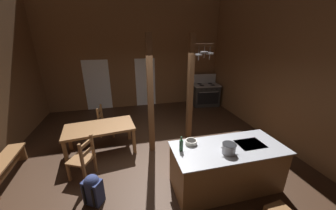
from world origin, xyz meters
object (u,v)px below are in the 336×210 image
object	(u,v)px
kitchen_island	(226,167)
mixing_bowl_on_counter	(191,142)
stove_range	(205,94)
ladderback_chair_by_post	(83,159)
bench_along_left_wall	(4,166)
ladderback_chair_near_window	(105,121)
backpack	(93,188)
bottle_tall_on_counter	(181,145)
dining_table	(100,129)
stockpot_on_counter	(229,148)

from	to	relation	value
kitchen_island	mixing_bowl_on_counter	size ratio (longest dim) A/B	9.41
stove_range	ladderback_chair_by_post	bearing A→B (deg)	-140.86
stove_range	bench_along_left_wall	world-z (taller)	stove_range
stove_range	mixing_bowl_on_counter	distance (m)	4.94
ladderback_chair_near_window	bench_along_left_wall	xyz separation A→B (m)	(-1.99, -1.48, -0.15)
ladderback_chair_near_window	backpack	xyz separation A→B (m)	(-0.06, -2.59, -0.14)
stove_range	backpack	xyz separation A→B (m)	(-4.21, -4.41, -0.17)
backpack	stove_range	bearing A→B (deg)	46.33
kitchen_island	backpack	distance (m)	2.56
stove_range	backpack	world-z (taller)	stove_range
stove_range	bottle_tall_on_counter	size ratio (longest dim) A/B	4.58
kitchen_island	mixing_bowl_on_counter	world-z (taller)	mixing_bowl_on_counter
bottle_tall_on_counter	kitchen_island	bearing A→B (deg)	-6.93
stove_range	backpack	size ratio (longest dim) A/B	2.21
bottle_tall_on_counter	ladderback_chair_by_post	bearing A→B (deg)	155.76
kitchen_island	ladderback_chair_near_window	size ratio (longest dim) A/B	2.28
ladderback_chair_near_window	bottle_tall_on_counter	distance (m)	3.16
mixing_bowl_on_counter	backpack	bearing A→B (deg)	-177.78
stove_range	mixing_bowl_on_counter	bearing A→B (deg)	-118.15
dining_table	stockpot_on_counter	xyz separation A→B (m)	(2.43, -2.05, 0.36)
stove_range	bench_along_left_wall	size ratio (longest dim) A/B	0.91
mixing_bowl_on_counter	ladderback_chair_near_window	bearing A→B (deg)	125.95
backpack	stockpot_on_counter	xyz separation A→B (m)	(2.44, -0.37, 0.70)
kitchen_island	ladderback_chair_by_post	world-z (taller)	ladderback_chair_by_post
stockpot_on_counter	bottle_tall_on_counter	xyz separation A→B (m)	(-0.81, 0.28, 0.02)
stockpot_on_counter	ladderback_chair_by_post	bearing A→B (deg)	157.30
bench_along_left_wall	kitchen_island	bearing A→B (deg)	-16.39
dining_table	bottle_tall_on_counter	bearing A→B (deg)	-47.51
stockpot_on_counter	mixing_bowl_on_counter	bearing A→B (deg)	141.01
ladderback_chair_near_window	kitchen_island	bearing A→B (deg)	-48.37
bench_along_left_wall	backpack	world-z (taller)	backpack
kitchen_island	dining_table	world-z (taller)	kitchen_island
ladderback_chair_near_window	ladderback_chair_by_post	distance (m)	1.86
ladderback_chair_near_window	backpack	distance (m)	2.60
dining_table	ladderback_chair_by_post	bearing A→B (deg)	-107.07
mixing_bowl_on_counter	bottle_tall_on_counter	distance (m)	0.32
backpack	mixing_bowl_on_counter	distance (m)	2.00
stove_range	dining_table	bearing A→B (deg)	-146.96
ladderback_chair_near_window	dining_table	bearing A→B (deg)	-93.48
kitchen_island	bench_along_left_wall	distance (m)	4.67
stove_range	ladderback_chair_by_post	world-z (taller)	stove_range
ladderback_chair_near_window	ladderback_chair_by_post	world-z (taller)	same
bench_along_left_wall	ladderback_chair_near_window	bearing A→B (deg)	36.69
ladderback_chair_by_post	bench_along_left_wall	distance (m)	1.69
dining_table	ladderback_chair_near_window	distance (m)	0.94
bench_along_left_wall	bottle_tall_on_counter	xyz separation A→B (m)	(3.56, -1.20, 0.73)
stove_range	ladderback_chair_near_window	world-z (taller)	stove_range
stockpot_on_counter	bottle_tall_on_counter	bearing A→B (deg)	161.06
stockpot_on_counter	ladderback_chair_near_window	bearing A→B (deg)	128.72
dining_table	stockpot_on_counter	bearing A→B (deg)	-40.12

